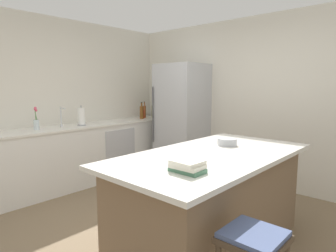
{
  "coord_description": "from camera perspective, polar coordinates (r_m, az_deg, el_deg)",
  "views": [
    {
      "loc": [
        1.97,
        -2.02,
        1.55
      ],
      "look_at": [
        -0.69,
        0.9,
        1.0
      ],
      "focal_mm": 30.95,
      "sensor_mm": 36.0,
      "label": 1
    }
  ],
  "objects": [
    {
      "name": "whiskey_bottle",
      "position": [
        5.44,
        -5.21,
        2.76
      ],
      "size": [
        0.07,
        0.07,
        0.31
      ],
      "color": "brown",
      "rests_on": "counter_run_left"
    },
    {
      "name": "wall_left",
      "position": [
        4.87,
        -23.08,
        4.34
      ],
      "size": [
        0.1,
        6.0,
        2.6
      ],
      "primitive_type": "cube",
      "color": "silver",
      "rests_on": "ground_plane"
    },
    {
      "name": "bar_stool",
      "position": [
        1.99,
        16.36,
        -22.56
      ],
      "size": [
        0.36,
        0.36,
        0.68
      ],
      "color": "#473828",
      "rests_on": "ground_plane"
    },
    {
      "name": "hot_sauce_bottle",
      "position": [
        5.56,
        -4.97,
        2.45
      ],
      "size": [
        0.05,
        0.05,
        0.21
      ],
      "color": "red",
      "rests_on": "counter_run_left"
    },
    {
      "name": "flower_vase",
      "position": [
        4.47,
        -24.51,
        0.68
      ],
      "size": [
        0.08,
        0.08,
        0.32
      ],
      "color": "silver",
      "rests_on": "counter_run_left"
    },
    {
      "name": "cookbook_stack",
      "position": [
        2.13,
        3.82,
        -7.9
      ],
      "size": [
        0.25,
        0.19,
        0.09
      ],
      "color": "#4C7F60",
      "rests_on": "kitchen_island"
    },
    {
      "name": "mixing_bowl",
      "position": [
        3.12,
        11.57,
        -3.07
      ],
      "size": [
        0.2,
        0.2,
        0.07
      ],
      "color": "#B2B5BA",
      "rests_on": "kitchen_island"
    },
    {
      "name": "kitchen_island",
      "position": [
        2.88,
        8.48,
        -14.27
      ],
      "size": [
        1.09,
        2.11,
        0.93
      ],
      "color": "#7A6047",
      "rests_on": "ground_plane"
    },
    {
      "name": "vinegar_bottle",
      "position": [
        5.66,
        -4.64,
        2.91
      ],
      "size": [
        0.05,
        0.05,
        0.31
      ],
      "color": "#994C23",
      "rests_on": "counter_run_left"
    },
    {
      "name": "sink_faucet",
      "position": [
        4.65,
        -20.24,
        1.81
      ],
      "size": [
        0.15,
        0.05,
        0.3
      ],
      "color": "silver",
      "rests_on": "counter_run_left"
    },
    {
      "name": "refrigerator",
      "position": [
        5.07,
        2.71,
        1.22
      ],
      "size": [
        0.77,
        0.72,
        1.92
      ],
      "color": "#B7BABF",
      "rests_on": "ground_plane"
    },
    {
      "name": "wall_rear",
      "position": [
        4.71,
        17.62,
        4.51
      ],
      "size": [
        6.0,
        0.1,
        2.6
      ],
      "primitive_type": "cube",
      "color": "silver",
      "rests_on": "ground_plane"
    },
    {
      "name": "paper_towel_roll",
      "position": [
        4.71,
        -16.68,
        1.75
      ],
      "size": [
        0.14,
        0.14,
        0.31
      ],
      "color": "gray",
      "rests_on": "counter_run_left"
    },
    {
      "name": "ground_plane",
      "position": [
        3.22,
        -1.78,
        -20.83
      ],
      "size": [
        7.2,
        7.2,
        0.0
      ],
      "primitive_type": "plane",
      "color": "#7A664C"
    },
    {
      "name": "soda_bottle",
      "position": [
        5.69,
        -2.46,
        3.01
      ],
      "size": [
        0.07,
        0.07,
        0.31
      ],
      "color": "silver",
      "rests_on": "counter_run_left"
    },
    {
      "name": "counter_run_left",
      "position": [
        4.92,
        -15.15,
        -5.05
      ],
      "size": [
        0.65,
        3.17,
        0.94
      ],
      "color": "silver",
      "rests_on": "ground_plane"
    },
    {
      "name": "olive_oil_bottle",
      "position": [
        5.6,
        -2.92,
        2.99
      ],
      "size": [
        0.06,
        0.06,
        0.34
      ],
      "color": "olive",
      "rests_on": "counter_run_left"
    }
  ]
}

